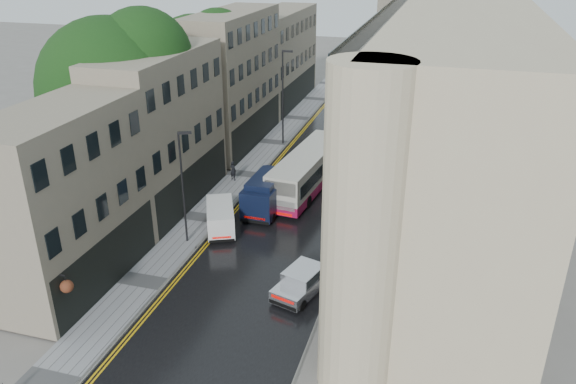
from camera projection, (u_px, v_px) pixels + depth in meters
The scene contains 15 objects.
road at pixel (313, 183), 45.01m from camera, with size 9.00×85.00×0.02m, color black.
left_sidewalk at pixel (244, 174), 46.47m from camera, with size 2.70×85.00×0.12m, color gray.
right_sidewalk at pixel (380, 190), 43.62m from camera, with size 1.80×85.00×0.12m, color slate.
old_shop_row at pixel (212, 94), 47.12m from camera, with size 4.50×56.00×12.00m, color gray, non-canonical shape.
modern_block at pixel (456, 114), 38.21m from camera, with size 8.00×40.00×14.00m, color #C2B390, non-canonical shape.
tree_near at pixel (113, 112), 38.75m from camera, with size 10.56×10.56×13.89m, color black, non-canonical shape.
tree_far at pixel (197, 81), 50.35m from camera, with size 9.24×9.24×12.46m, color black, non-canonical shape.
cream_bus at pixel (278, 184), 40.97m from camera, with size 2.54×11.16×3.04m, color beige, non-canonical shape.
white_lorry at pixel (362, 136), 48.70m from camera, with size 2.56×8.54×4.48m, color silver, non-canonical shape.
silver_hatchback at pixel (276, 288), 30.06m from camera, with size 1.76×4.03×1.51m, color silver, non-canonical shape.
white_van at pixel (209, 228), 35.95m from camera, with size 1.73×4.03×1.82m, color white, non-canonical shape.
navy_van at pixel (245, 201), 38.64m from camera, with size 2.19×5.47×2.79m, color black, non-canonical shape.
pedestrian at pixel (233, 171), 44.93m from camera, with size 0.59×0.39×1.61m, color black.
lamp_post_near at pixel (183, 189), 34.64m from camera, with size 0.82×0.18×7.31m, color black, non-canonical shape.
lamp_post_far at pixel (283, 98), 51.58m from camera, with size 0.98×0.22×8.71m, color black, non-canonical shape.
Camera 1 is at (9.56, -12.75, 17.88)m, focal length 35.00 mm.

